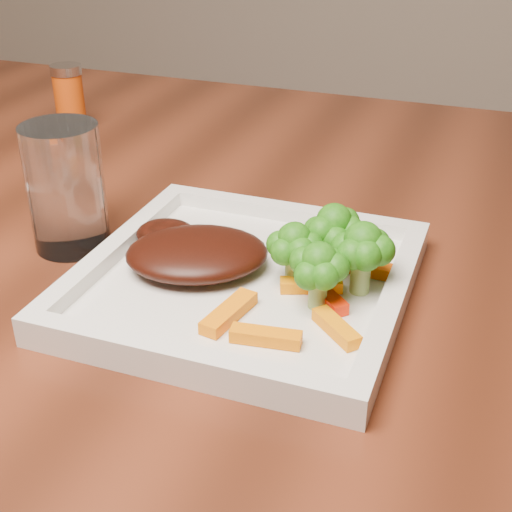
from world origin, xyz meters
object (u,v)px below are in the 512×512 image
(plate, at_px, (245,286))
(steak, at_px, (197,253))
(drinking_glass, at_px, (66,188))
(dining_table, at_px, (51,413))
(spice_shaker, at_px, (70,100))

(plate, distance_m, steak, 0.05)
(drinking_glass, bearing_deg, dining_table, 143.60)
(dining_table, distance_m, drinking_glass, 0.49)
(dining_table, distance_m, plate, 0.55)
(dining_table, relative_size, plate, 5.93)
(plate, xyz_separation_m, drinking_glass, (-0.19, 0.02, 0.05))
(dining_table, distance_m, spice_shaker, 0.45)
(dining_table, xyz_separation_m, drinking_glass, (0.18, -0.13, 0.44))
(dining_table, bearing_deg, plate, -22.89)
(steak, distance_m, spice_shaker, 0.44)
(plate, height_order, drinking_glass, drinking_glass)
(spice_shaker, bearing_deg, steak, -42.94)
(plate, height_order, steak, steak)
(dining_table, distance_m, steak, 0.53)
(plate, xyz_separation_m, spice_shaker, (-0.37, 0.30, 0.04))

